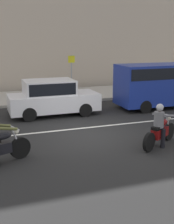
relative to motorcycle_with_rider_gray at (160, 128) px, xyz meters
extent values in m
plane|color=black|center=(-1.92, 1.95, -0.62)|extent=(80.00, 80.00, 0.00)
cube|color=#A8A399|center=(-1.92, 9.95, -0.55)|extent=(40.00, 4.40, 0.14)
cube|color=silver|center=(-2.22, 2.85, -0.62)|extent=(18.00, 0.14, 0.01)
cylinder|color=black|center=(0.66, 0.39, -0.30)|extent=(0.62, 0.43, 0.65)
cylinder|color=black|center=(-0.63, -0.38, -0.30)|extent=(0.62, 0.43, 0.65)
cylinder|color=silver|center=(0.55, 0.33, 0.03)|extent=(0.32, 0.22, 0.73)
cube|color=maroon|center=(0.01, 0.00, -0.16)|extent=(0.85, 0.66, 0.32)
ellipsoid|color=maroon|center=(0.20, 0.12, 0.17)|extent=(0.54, 0.45, 0.22)
cube|color=black|center=(-0.14, -0.09, 0.07)|extent=(0.57, 0.47, 0.10)
cylinder|color=silver|center=(0.50, 0.30, 0.37)|extent=(0.39, 0.62, 0.04)
sphere|color=silver|center=(0.57, 0.34, 0.23)|extent=(0.17, 0.17, 0.17)
cylinder|color=silver|center=(-0.33, -0.01, -0.28)|extent=(0.64, 0.42, 0.07)
cylinder|color=black|center=(-0.01, -0.24, -0.29)|extent=(0.21, 0.21, 0.67)
cylinder|color=black|center=(-0.21, 0.10, -0.29)|extent=(0.21, 0.21, 0.67)
cylinder|color=slate|center=(-0.09, -0.06, 0.34)|extent=(0.47, 0.47, 0.55)
cylinder|color=slate|center=(0.32, -0.07, 0.44)|extent=(0.65, 0.44, 0.23)
cylinder|color=slate|center=(0.09, 0.31, 0.44)|extent=(0.65, 0.44, 0.23)
sphere|color=tan|center=(-0.08, -0.05, 0.74)|extent=(0.20, 0.20, 0.20)
sphere|color=#B7B7BC|center=(-0.08, -0.05, 0.77)|extent=(0.25, 0.25, 0.25)
cylinder|color=black|center=(-4.72, 0.45, -0.28)|extent=(0.68, 0.35, 0.68)
cylinder|color=silver|center=(-4.84, 0.41, 0.07)|extent=(0.35, 0.18, 0.76)
ellipsoid|color=black|center=(-5.20, 0.27, 0.22)|extent=(0.53, 0.40, 0.22)
cylinder|color=silver|center=(-4.89, 0.39, 0.42)|extent=(0.29, 0.67, 0.04)
sphere|color=silver|center=(-4.82, 0.42, 0.28)|extent=(0.17, 0.17, 0.17)
cylinder|color=brown|center=(-5.13, 0.06, 0.50)|extent=(0.68, 0.33, 0.25)
cylinder|color=brown|center=(-5.28, 0.47, 0.50)|extent=(0.68, 0.33, 0.25)
cube|color=silver|center=(-2.44, 5.45, 0.02)|extent=(4.27, 1.76, 0.80)
cube|color=silver|center=(-2.65, 5.45, 0.76)|extent=(2.35, 1.62, 0.68)
cube|color=black|center=(-2.65, 5.45, 0.76)|extent=(2.16, 1.65, 0.54)
cylinder|color=black|center=(-1.11, 5.45, -0.30)|extent=(0.64, 1.82, 0.64)
cylinder|color=black|center=(-3.76, 5.45, -0.30)|extent=(0.64, 1.82, 0.64)
cube|color=navy|center=(3.49, 5.16, 0.66)|extent=(5.03, 1.90, 2.08)
cube|color=black|center=(3.49, 5.16, 1.30)|extent=(4.88, 1.93, 0.56)
cylinder|color=black|center=(1.93, 5.16, -0.30)|extent=(0.64, 1.96, 0.64)
cylinder|color=gray|center=(-0.05, 10.36, 0.73)|extent=(0.08, 0.08, 2.42)
cube|color=yellow|center=(-0.05, 10.33, 1.69)|extent=(0.44, 0.03, 0.44)
camera|label=1|loc=(-5.75, -8.63, 3.07)|focal=48.77mm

